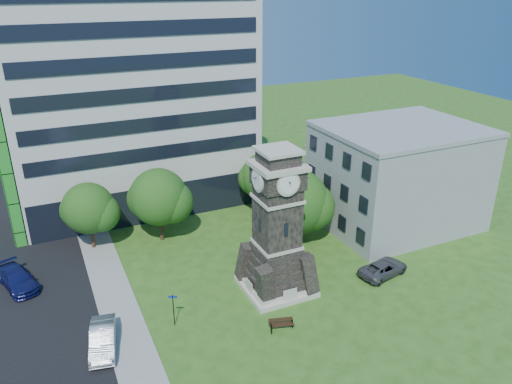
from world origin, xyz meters
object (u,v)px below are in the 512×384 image
clock_tower (277,232)px  car_street_north (17,279)px  park_bench (281,324)px  car_east_lot (383,268)px  street_sign (173,306)px  car_street_mid (103,339)px

clock_tower → car_street_north: clock_tower is taller
park_bench → car_east_lot: bearing=29.7°
street_sign → car_street_mid: bearing=-152.0°
car_street_mid → street_sign: 5.29m
car_east_lot → clock_tower: bearing=65.4°
car_street_north → park_bench: 22.48m
car_street_north → car_east_lot: size_ratio=1.11×
car_street_mid → car_east_lot: car_street_mid is taller
car_street_north → car_east_lot: bearing=-39.1°
car_east_lot → car_street_north: bearing=56.6°
car_street_north → car_east_lot: car_street_north is taller
car_street_mid → park_bench: bearing=-4.6°
car_street_mid → street_sign: street_sign is taller
car_east_lot → park_bench: 11.80m
car_street_mid → car_east_lot: bearing=9.6°
car_street_mid → park_bench: 12.67m
car_street_north → street_sign: bearing=-62.6°
clock_tower → car_street_north: bearing=154.7°
clock_tower → car_street_north: (-19.52, 9.22, -4.52)m
car_street_mid → car_east_lot: 23.68m
park_bench → street_sign: (-7.01, 3.75, 1.18)m
car_street_mid → street_sign: (5.20, 0.36, 0.88)m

